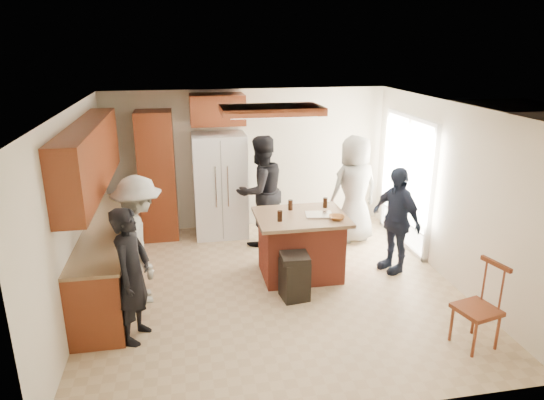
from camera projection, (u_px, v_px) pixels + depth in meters
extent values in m
plane|color=tan|center=(274.00, 287.00, 6.79)|extent=(5.00, 5.00, 0.00)
plane|color=white|center=(274.00, 107.00, 6.01)|extent=(5.00, 5.00, 0.00)
plane|color=beige|center=(248.00, 159.00, 8.73)|extent=(5.00, 0.00, 5.00)
plane|color=beige|center=(329.00, 295.00, 4.06)|extent=(5.00, 0.00, 5.00)
plane|color=beige|center=(75.00, 214.00, 5.96)|extent=(0.00, 5.00, 5.00)
plane|color=beige|center=(448.00, 192.00, 6.83)|extent=(0.00, 5.00, 5.00)
cube|color=white|center=(408.00, 183.00, 8.01)|extent=(0.02, 1.60, 2.10)
cube|color=white|center=(407.00, 183.00, 8.01)|extent=(0.08, 1.72, 2.10)
cube|color=maroon|center=(271.00, 110.00, 6.21)|extent=(1.30, 0.70, 0.10)
cube|color=white|center=(271.00, 115.00, 6.23)|extent=(1.10, 0.50, 0.02)
cube|color=olive|center=(482.00, 238.00, 8.62)|extent=(3.00, 3.00, 0.10)
cube|color=#593319|center=(505.00, 170.00, 8.97)|extent=(1.40, 1.60, 2.00)
imported|color=black|center=(132.00, 275.00, 5.39)|extent=(0.59, 0.69, 1.59)
imported|color=black|center=(261.00, 191.00, 7.98)|extent=(1.05, 0.90, 1.85)
imported|color=gray|center=(354.00, 190.00, 8.11)|extent=(1.00, 0.77, 1.83)
imported|color=#1B2236|center=(396.00, 220.00, 7.08)|extent=(0.75, 1.03, 1.59)
imported|color=#989990|center=(140.00, 240.00, 6.23)|extent=(0.71, 1.17, 1.69)
cube|color=maroon|center=(111.00, 259.00, 6.64)|extent=(0.60, 3.00, 0.88)
cube|color=#846B4C|center=(108.00, 227.00, 6.50)|extent=(0.64, 3.00, 0.04)
cube|color=maroon|center=(89.00, 157.00, 6.17)|extent=(0.35, 3.00, 0.85)
cube|color=maroon|center=(157.00, 176.00, 8.22)|extent=(0.60, 0.60, 2.20)
cube|color=maroon|center=(217.00, 109.00, 8.06)|extent=(0.90, 0.60, 0.50)
cube|color=white|center=(220.00, 185.00, 8.39)|extent=(0.90, 0.72, 1.80)
cube|color=gray|center=(222.00, 192.00, 8.05)|extent=(0.01, 0.01, 1.71)
cylinder|color=silver|center=(216.00, 187.00, 7.98)|extent=(0.02, 0.02, 0.70)
cylinder|color=silver|center=(228.00, 186.00, 8.02)|extent=(0.02, 0.02, 0.70)
cube|color=#933826|center=(300.00, 247.00, 7.02)|extent=(1.10, 0.85, 0.88)
cube|color=brown|center=(301.00, 217.00, 6.87)|extent=(1.28, 1.03, 0.05)
cube|color=silver|center=(319.00, 215.00, 6.86)|extent=(0.41, 0.33, 0.02)
imported|color=brown|center=(337.00, 218.00, 6.70)|extent=(0.25, 0.25, 0.05)
cylinder|color=black|center=(280.00, 216.00, 6.62)|extent=(0.07, 0.07, 0.15)
cylinder|color=black|center=(290.00, 205.00, 7.06)|extent=(0.07, 0.07, 0.15)
cylinder|color=black|center=(325.00, 203.00, 7.17)|extent=(0.07, 0.07, 0.15)
cube|color=black|center=(295.00, 279.00, 6.42)|extent=(0.38, 0.38, 0.55)
cube|color=black|center=(295.00, 258.00, 6.32)|extent=(0.37, 0.37, 0.08)
cube|color=maroon|center=(477.00, 310.00, 5.36)|extent=(0.51, 0.51, 0.05)
cylinder|color=maroon|center=(474.00, 339.00, 5.22)|extent=(0.04, 0.04, 0.44)
cylinder|color=maroon|center=(497.00, 332.00, 5.35)|extent=(0.04, 0.04, 0.44)
cylinder|color=maroon|center=(451.00, 323.00, 5.52)|extent=(0.04, 0.04, 0.44)
cylinder|color=maroon|center=(474.00, 317.00, 5.65)|extent=(0.04, 0.04, 0.44)
cube|color=maroon|center=(496.00, 264.00, 5.27)|extent=(0.13, 0.40, 0.05)
cylinder|color=maroon|center=(502.00, 289.00, 5.25)|extent=(0.03, 0.03, 0.50)
cylinder|color=maroon|center=(484.00, 280.00, 5.46)|extent=(0.03, 0.03, 0.50)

